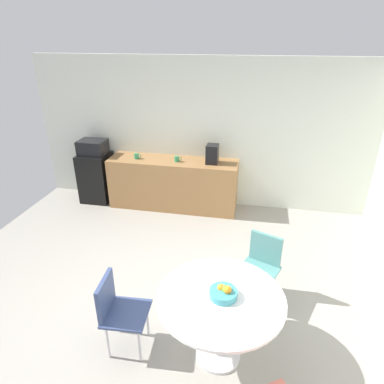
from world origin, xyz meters
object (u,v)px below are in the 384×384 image
chair_teal (262,261)px  mug_green (137,156)px  mini_fridge (97,177)px  round_table (220,307)px  mug_white (177,159)px  fruit_bowl (224,292)px  chair_navy (116,306)px  microwave (93,147)px  coffee_maker (212,154)px

chair_teal → mug_green: (-2.23, 2.05, 0.43)m
mini_fridge → chair_teal: size_ratio=1.10×
round_table → mug_white: size_ratio=9.07×
fruit_bowl → mug_white: 3.19m
mini_fridge → chair_teal: 3.73m
mini_fridge → chair_navy: size_ratio=1.10×
chair_teal → fruit_bowl: 1.03m
chair_teal → fruit_bowl: fruit_bowl is taller
round_table → mug_white: (-1.13, 2.98, 0.32)m
round_table → chair_teal: (0.37, 0.93, -0.11)m
chair_teal → mug_white: 2.58m
microwave → chair_teal: bearing=-34.3°
chair_navy → mug_white: (-0.13, 3.05, 0.43)m
mug_white → round_table: bearing=-69.3°
fruit_bowl → chair_navy: bearing=-175.6°
mug_green → chair_navy: bearing=-74.3°
chair_teal → chair_navy: bearing=-143.9°
mug_white → coffee_maker: (0.61, 0.05, 0.11)m
chair_teal → coffee_maker: size_ratio=2.59×
mini_fridge → round_table: bearing=-48.2°
chair_navy → fruit_bowl: 1.07m
mini_fridge → round_table: size_ratio=0.78×
chair_teal → fruit_bowl: size_ratio=3.29×
round_table → coffee_maker: bearing=99.7°
mini_fridge → chair_teal: mini_fridge is taller
chair_navy → mug_green: mug_green is taller
round_table → mug_green: size_ratio=9.07×
mini_fridge → chair_navy: bearing=-61.2°
mug_green → chair_teal: bearing=-42.6°
chair_navy → coffee_maker: size_ratio=2.59×
coffee_maker → mini_fridge: bearing=180.0°
mug_green → mug_white: bearing=-0.3°
microwave → mug_green: microwave is taller
chair_teal → coffee_maker: (-0.89, 2.10, 0.54)m
chair_teal → coffee_maker: bearing=113.1°
mini_fridge → chair_navy: 3.54m
chair_navy → mini_fridge: bearing=118.8°
fruit_bowl → mug_white: mug_white is taller
chair_navy → fruit_bowl: size_ratio=3.29×
chair_teal → coffee_maker: coffee_maker is taller
round_table → mug_green: bearing=121.9°
mini_fridge → coffee_maker: bearing=0.0°
mug_green → coffee_maker: bearing=2.0°
mug_green → fruit_bowl: bearing=-57.6°
mini_fridge → mug_white: size_ratio=7.08×
microwave → round_table: 4.08m
chair_teal → coffee_maker: 2.35m
coffee_maker → fruit_bowl: bearing=-79.8°
microwave → chair_teal: size_ratio=0.58×
coffee_maker → round_table: bearing=-80.3°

